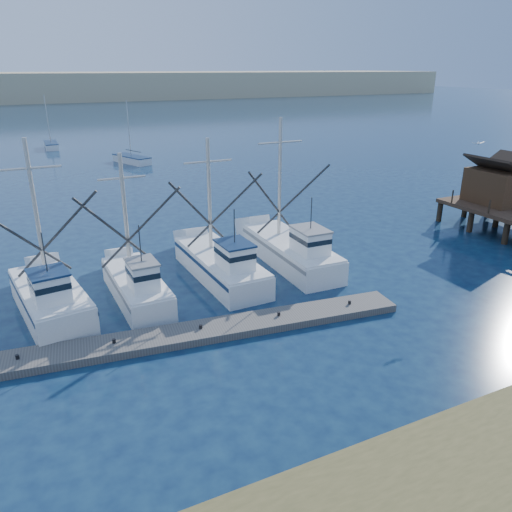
# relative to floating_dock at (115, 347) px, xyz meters

# --- Properties ---
(ground) EXTENTS (500.00, 500.00, 0.00)m
(ground) POSITION_rel_floating_dock_xyz_m (9.77, -6.24, -0.19)
(ground) COLOR #0D1D3B
(ground) RESTS_ON ground
(floating_dock) EXTENTS (28.54, 5.23, 0.38)m
(floating_dock) POSITION_rel_floating_dock_xyz_m (0.00, 0.00, 0.00)
(floating_dock) COLOR #5A5651
(floating_dock) RESTS_ON ground
(dune_ridge) EXTENTS (360.00, 60.00, 10.00)m
(dune_ridge) POSITION_rel_floating_dock_xyz_m (9.77, 203.76, 4.81)
(dune_ridge) COLOR tan
(dune_ridge) RESTS_ON ground
(trawler_fleet) EXTENTS (28.67, 9.40, 9.14)m
(trawler_fleet) POSITION_rel_floating_dock_xyz_m (1.39, 4.92, 0.75)
(trawler_fleet) COLOR white
(trawler_fleet) RESTS_ON ground
(sailboat_near) EXTENTS (4.03, 6.57, 8.10)m
(sailboat_near) POSITION_rel_floating_dock_xyz_m (11.49, 46.79, 0.30)
(sailboat_near) COLOR white
(sailboat_near) RESTS_ON ground
(sailboat_far) EXTENTS (1.92, 5.81, 8.10)m
(sailboat_far) POSITION_rel_floating_dock_xyz_m (2.97, 65.02, 0.30)
(sailboat_far) COLOR white
(sailboat_far) RESTS_ON ground
(flying_gull) EXTENTS (1.02, 0.19, 0.19)m
(flying_gull) POSITION_rel_floating_dock_xyz_m (23.58, 1.91, 7.38)
(flying_gull) COLOR white
(flying_gull) RESTS_ON ground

